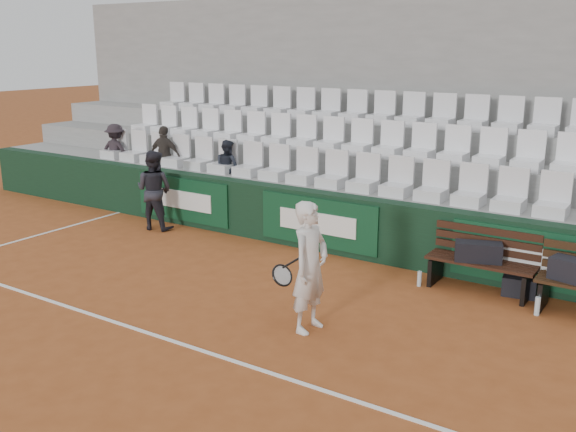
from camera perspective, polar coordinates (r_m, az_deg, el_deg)
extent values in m
plane|color=#9E4E23|center=(7.85, -10.62, -10.76)|extent=(80.00, 80.00, 0.00)
cube|color=white|center=(7.85, -10.62, -10.74)|extent=(18.00, 0.06, 0.01)
cube|color=black|center=(10.72, 4.05, -0.63)|extent=(18.00, 0.30, 1.00)
cube|color=#0C381E|center=(12.40, -9.36, 1.45)|extent=(2.20, 0.04, 0.82)
cube|color=#0C381E|center=(10.67, 2.67, -0.58)|extent=(2.20, 0.04, 0.82)
cube|color=#0C381E|center=(9.50, 20.69, -3.53)|extent=(2.20, 0.04, 0.82)
cube|color=#979794|center=(11.25, 5.60, 0.09)|extent=(18.00, 0.95, 1.00)
cube|color=gray|center=(12.03, 7.73, 2.10)|extent=(18.00, 0.95, 1.45)
cube|color=gray|center=(12.83, 9.60, 3.86)|extent=(18.00, 0.95, 1.90)
cube|color=gray|center=(13.23, 10.94, 9.60)|extent=(18.00, 0.30, 4.40)
cube|color=silver|center=(10.92, 5.28, 4.03)|extent=(11.90, 0.44, 0.63)
cube|color=white|center=(11.69, 7.53, 6.92)|extent=(11.90, 0.44, 0.63)
cube|color=silver|center=(12.49, 9.52, 9.43)|extent=(11.90, 0.44, 0.63)
cube|color=#33190F|center=(9.46, 16.68, -5.14)|extent=(1.50, 0.56, 0.45)
cube|color=black|center=(9.33, 16.56, -3.07)|extent=(0.69, 0.47, 0.27)
cube|color=black|center=(8.96, 24.20, -4.48)|extent=(0.67, 0.42, 0.29)
cube|color=black|center=(9.50, 19.87, -5.90)|extent=(0.49, 0.34, 0.27)
cylinder|color=#B0C2C8|center=(9.48, 11.60, -5.48)|extent=(0.06, 0.06, 0.22)
cylinder|color=silver|center=(8.93, 21.29, -7.48)|extent=(0.07, 0.07, 0.25)
imported|color=silver|center=(7.69, 1.98, -4.55)|extent=(0.42, 0.61, 1.61)
torus|color=black|center=(7.96, -0.51, -5.29)|extent=(0.19, 0.30, 0.26)
cylinder|color=black|center=(7.83, 0.29, -4.18)|extent=(0.26, 0.03, 0.20)
imported|color=#212129|center=(12.26, -11.81, 2.28)|extent=(0.82, 0.70, 1.50)
imported|color=black|center=(14.43, -15.15, 7.35)|extent=(0.83, 0.56, 1.18)
imported|color=#342E29|center=(13.39, -10.97, 7.16)|extent=(0.77, 0.42, 1.24)
imported|color=black|center=(12.34, -5.43, 6.35)|extent=(0.61, 0.52, 1.08)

